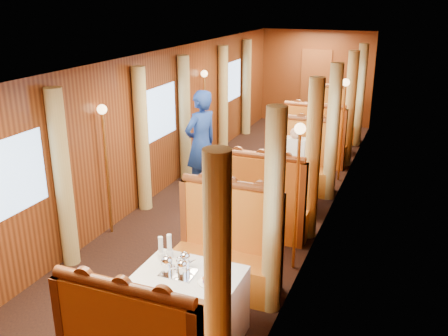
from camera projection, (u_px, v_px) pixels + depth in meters
The scene contains 46 objects.
floor at pixel (239, 202), 8.58m from camera, with size 3.00×12.00×0.01m, color black, non-canonical shape.
ceiling at pixel (240, 55), 7.75m from camera, with size 3.00×12.00×0.01m, color silver, non-canonical shape.
wall_far at pixel (316, 78), 13.42m from camera, with size 3.00×2.50×0.01m, color brown, non-canonical shape.
wall_left at pixel (159, 124), 8.69m from camera, with size 12.00×2.50×0.01m, color brown, non-canonical shape.
wall_right at pixel (331, 142), 7.64m from camera, with size 12.00×2.50×0.01m, color brown, non-canonical shape.
doorway_far at pixel (315, 87), 13.48m from camera, with size 0.80×0.04×2.00m, color brown.
table_near at pixel (190, 305), 5.12m from camera, with size 1.05×0.72×0.75m, color white.
banquette_near_aft at pixel (226, 255), 6.00m from camera, with size 1.30×0.55×1.34m.
table_mid at pixel (282, 188), 8.19m from camera, with size 1.05×0.72×0.75m, color white.
banquette_mid_fwd at pixel (263, 209), 7.29m from camera, with size 1.30×0.55×1.34m.
banquette_mid_aft at pixel (297, 167), 9.06m from camera, with size 1.30×0.55×1.34m.
table_far at pixel (323, 135), 11.26m from camera, with size 1.05×0.72×0.75m, color white.
banquette_far_fwd at pixel (314, 145), 10.35m from camera, with size 1.30×0.55×1.34m.
banquette_far_aft at pixel (332, 123), 12.13m from camera, with size 1.30×0.55×1.34m.
tea_tray at pixel (178, 273), 4.99m from camera, with size 0.34×0.26×0.01m, color silver.
teapot_left at pixel (167, 267), 4.97m from camera, with size 0.18×0.14×0.15m, color silver, non-canonical shape.
teapot_right at pixel (182, 270), 4.92m from camera, with size 0.17×0.13×0.14m, color silver, non-canonical shape.
teapot_back at pixel (185, 262), 5.06m from camera, with size 0.18×0.13×0.14m, color silver, non-canonical shape.
fruit_plate at pixel (210, 281), 4.82m from camera, with size 0.23×0.23×0.05m.
cup_inboard at pixel (161, 251), 5.22m from camera, with size 0.08×0.08×0.26m.
cup_outboard at pixel (169, 248), 5.27m from camera, with size 0.08×0.08×0.26m.
rose_vase_mid at pixel (283, 156), 8.00m from camera, with size 0.06×0.06×0.36m.
rose_vase_far at pixel (325, 111), 11.04m from camera, with size 0.06×0.06×0.36m.
window_left_near at pixel (7, 179), 5.55m from camera, with size 1.20×0.90×0.01m, color #87ADDD, non-canonical shape.
curtain_left_near_b at pixel (63, 180), 6.29m from camera, with size 0.22×0.22×2.35m, color tan.
window_right_near at pixel (261, 222), 4.51m from camera, with size 1.20×0.90×0.01m, color #87ADDD, non-canonical shape.
curtain_right_near_a at pixel (218, 290), 3.95m from camera, with size 0.22×0.22×2.35m, color tan.
curtain_right_near_b at pixel (273, 214), 5.32m from camera, with size 0.22×0.22×2.35m, color tan.
window_left_mid at pixel (159, 113), 8.62m from camera, with size 1.20×0.90×0.01m, color #87ADDD, non-canonical shape.
curtain_left_mid_a at pixel (142, 140), 7.99m from camera, with size 0.22×0.22×2.35m, color tan.
curtain_left_mid_b at pixel (185, 119), 9.35m from camera, with size 0.22×0.22×2.35m, color tan.
window_right_mid at pixel (331, 129), 7.58m from camera, with size 1.20×0.90×0.01m, color #87ADDD, non-canonical shape.
curtain_right_mid_a at pixel (312, 161), 7.02m from camera, with size 0.22×0.22×2.35m, color tan.
curtain_right_mid_b at pixel (332, 133), 8.39m from camera, with size 0.22×0.22×2.35m, color tan.
window_left_far at pixel (231, 81), 11.68m from camera, with size 1.20×0.90×0.01m, color #87ADDD, non-canonical shape.
curtain_left_far_a at pixel (223, 99), 11.05m from camera, with size 0.22×0.22×2.35m, color tan.
curtain_left_far_b at pixel (246, 88), 12.42m from camera, with size 0.22×0.22×2.35m, color tan.
window_right_far at pixel (361, 90), 10.64m from camera, with size 1.20×0.90×0.01m, color #87ADDD, non-canonical shape.
curtain_right_far_a at pixel (350, 110), 10.09m from camera, with size 0.22×0.22×2.35m, color tan.
curtain_right_far_b at pixel (360, 96), 11.45m from camera, with size 0.22×0.22×2.35m, color tan.
sconce_left_fore at pixel (105, 144), 7.07m from camera, with size 0.14×0.14×1.95m.
sconce_right_fore at pixel (298, 168), 6.09m from camera, with size 0.14×0.14×1.95m.
sconce_left_aft at pixel (205, 98), 10.14m from camera, with size 0.14×0.14×1.95m.
sconce_right_aft at pixel (344, 109), 9.16m from camera, with size 0.14×0.14×1.95m.
steward at pixel (201, 144), 8.64m from camera, with size 0.68×0.45×1.88m, color navy.
passenger at pixel (294, 154), 8.73m from camera, with size 0.40×0.44×0.76m.
Camera 1 is at (2.69, -7.43, 3.40)m, focal length 40.00 mm.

